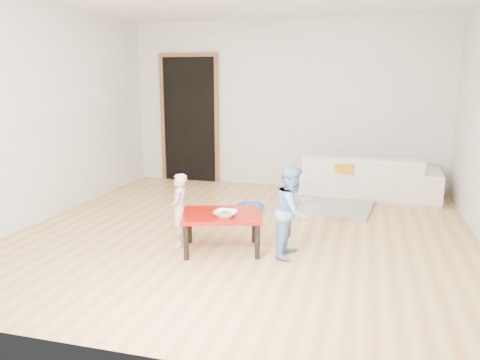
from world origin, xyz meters
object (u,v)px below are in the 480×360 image
at_px(child_blue, 292,211).
at_px(sofa, 362,176).
at_px(red_table, 222,232).
at_px(child_pink, 179,210).
at_px(basin, 250,209).
at_px(bowl, 226,214).

bearing_deg(child_blue, sofa, -8.15).
height_order(red_table, child_pink, child_pink).
height_order(sofa, child_pink, child_pink).
relative_size(child_pink, basin, 2.12).
distance_m(bowl, child_blue, 0.65).
height_order(red_table, basin, red_table).
bearing_deg(child_blue, bowl, 109.58).
bearing_deg(child_blue, red_table, 99.91).
xyz_separation_m(bowl, child_pink, (-0.54, 0.14, -0.04)).
distance_m(child_pink, child_blue, 1.17).
height_order(bowl, child_blue, child_blue).
bearing_deg(bowl, basin, 94.66).
height_order(sofa, bowl, sofa).
bearing_deg(sofa, basin, 44.12).
xyz_separation_m(bowl, child_blue, (0.63, 0.16, 0.03)).
relative_size(red_table, child_pink, 1.03).
distance_m(sofa, bowl, 3.03).
height_order(sofa, basin, sofa).
height_order(sofa, red_table, sofa).
distance_m(child_pink, basin, 1.44).
relative_size(sofa, bowl, 9.58).
distance_m(red_table, bowl, 0.26).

